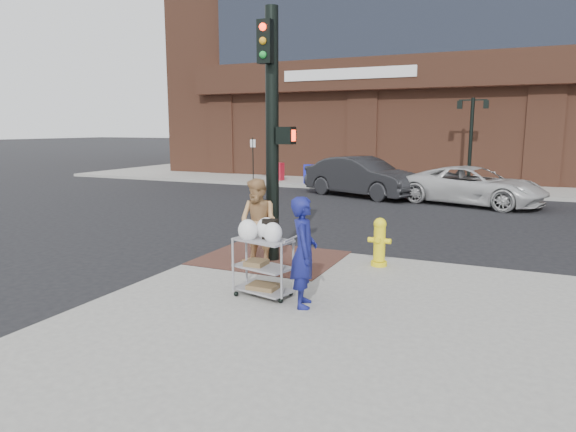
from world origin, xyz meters
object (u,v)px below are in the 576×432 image
at_px(lamp_post, 471,133).
at_px(traffic_signal_pole, 273,129).
at_px(pedestrian_tan, 258,223).
at_px(minivan_white, 474,186).
at_px(utility_cart, 263,261).
at_px(fire_hydrant, 379,241).
at_px(sedan_dark, 362,177).
at_px(woman_blue, 304,252).

distance_m(lamp_post, traffic_signal_pole, 15.43).
xyz_separation_m(pedestrian_tan, minivan_white, (3.11, 11.37, -0.30)).
distance_m(pedestrian_tan, minivan_white, 11.79).
xyz_separation_m(utility_cart, fire_hydrant, (1.25, 2.60, -0.09)).
height_order(pedestrian_tan, sedan_dark, pedestrian_tan).
height_order(minivan_white, fire_hydrant, minivan_white).
relative_size(woman_blue, pedestrian_tan, 0.98).
xyz_separation_m(sedan_dark, utility_cart, (2.28, -13.58, -0.10)).
bearing_deg(sedan_dark, fire_hydrant, -140.18).
bearing_deg(traffic_signal_pole, fire_hydrant, 12.52).
bearing_deg(woman_blue, lamp_post, -23.62).
bearing_deg(lamp_post, minivan_white, -82.72).
height_order(sedan_dark, fire_hydrant, sedan_dark).
height_order(traffic_signal_pole, pedestrian_tan, traffic_signal_pole).
height_order(lamp_post, sedan_dark, lamp_post).
distance_m(sedan_dark, minivan_white, 4.50).
distance_m(woman_blue, sedan_dark, 14.06).
relative_size(minivan_white, utility_cart, 4.01).
bearing_deg(fire_hydrant, minivan_white, 84.87).
relative_size(traffic_signal_pole, utility_cart, 3.91).
distance_m(lamp_post, fire_hydrant, 14.90).
relative_size(sedan_dark, minivan_white, 0.98).
relative_size(woman_blue, fire_hydrant, 1.75).
distance_m(lamp_post, sedan_dark, 5.72).
xyz_separation_m(pedestrian_tan, utility_cart, (0.93, -1.62, -0.29)).
relative_size(lamp_post, minivan_white, 0.78).
bearing_deg(utility_cart, minivan_white, 80.46).
bearing_deg(lamp_post, woman_blue, -92.81).
bearing_deg(traffic_signal_pole, utility_cart, -68.24).
bearing_deg(lamp_post, pedestrian_tan, -99.23).
distance_m(pedestrian_tan, sedan_dark, 12.03).
relative_size(pedestrian_tan, sedan_dark, 0.34).
bearing_deg(minivan_white, utility_cart, -172.23).
bearing_deg(traffic_signal_pole, sedan_dark, 97.10).
xyz_separation_m(woman_blue, minivan_white, (1.42, 13.15, -0.28)).
bearing_deg(traffic_signal_pole, lamp_post, 80.76).
xyz_separation_m(traffic_signal_pole, woman_blue, (1.62, -2.28, -1.83)).
bearing_deg(traffic_signal_pole, woman_blue, -54.66).
bearing_deg(fire_hydrant, pedestrian_tan, -155.95).
bearing_deg(lamp_post, utility_cart, -95.35).
bearing_deg(minivan_white, sedan_dark, 99.88).
relative_size(pedestrian_tan, minivan_white, 0.34).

